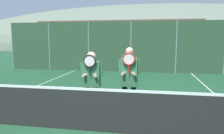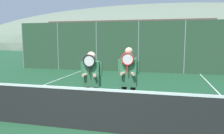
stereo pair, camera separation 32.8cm
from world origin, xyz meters
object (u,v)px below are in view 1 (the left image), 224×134
at_px(car_left_of_center, 127,54).
at_px(car_center, 194,55).
at_px(car_far_left, 69,53).
at_px(player_leftmost, 92,79).
at_px(player_center_left, 129,79).

height_order(car_left_of_center, car_center, car_left_of_center).
bearing_deg(car_left_of_center, car_far_left, 178.22).
bearing_deg(car_center, car_left_of_center, -177.26).
relative_size(car_far_left, car_left_of_center, 1.00).
bearing_deg(car_far_left, player_leftmost, -65.90).
height_order(car_far_left, car_left_of_center, car_left_of_center).
height_order(player_leftmost, car_center, player_leftmost).
bearing_deg(player_center_left, car_far_left, 118.03).
xyz_separation_m(player_leftmost, car_left_of_center, (-0.34, 11.23, -0.13)).
xyz_separation_m(car_far_left, car_center, (9.66, 0.09, -0.03)).
height_order(player_center_left, car_left_of_center, player_center_left).
bearing_deg(car_far_left, player_center_left, -61.97).
relative_size(car_left_of_center, car_center, 0.92).
relative_size(player_center_left, car_left_of_center, 0.46).
height_order(player_leftmost, car_left_of_center, car_left_of_center).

